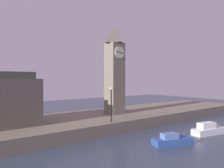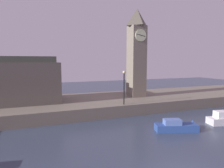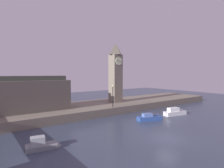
# 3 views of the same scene
# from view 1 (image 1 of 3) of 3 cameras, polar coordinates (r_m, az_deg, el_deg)

# --- Properties ---
(far_embankment) EXTENTS (70.00, 12.00, 1.50)m
(far_embankment) POSITION_cam_1_polar(r_m,az_deg,el_deg) (29.84, -10.46, -10.48)
(far_embankment) COLOR slate
(far_embankment) RESTS_ON ground
(clock_tower) EXTENTS (2.59, 2.62, 13.49)m
(clock_tower) POSITION_cam_1_polar(r_m,az_deg,el_deg) (32.80, 0.71, 4.15)
(clock_tower) COLOR slate
(clock_tower) RESTS_ON far_embankment
(streetlamp) EXTENTS (0.36, 0.36, 4.34)m
(streetlamp) POSITION_cam_1_polar(r_m,az_deg,el_deg) (26.26, -0.22, -4.50)
(streetlamp) COLOR black
(streetlamp) RESTS_ON far_embankment
(boat_ferry_white) EXTENTS (5.49, 2.31, 1.68)m
(boat_ferry_white) POSITION_cam_1_polar(r_m,az_deg,el_deg) (29.67, 25.01, -11.04)
(boat_ferry_white) COLOR silver
(boat_ferry_white) RESTS_ON ground
(boat_tour_blue) EXTENTS (5.13, 2.67, 1.41)m
(boat_tour_blue) POSITION_cam_1_polar(r_m,az_deg,el_deg) (23.96, 16.64, -14.16)
(boat_tour_blue) COLOR #2D4C93
(boat_tour_blue) RESTS_ON ground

